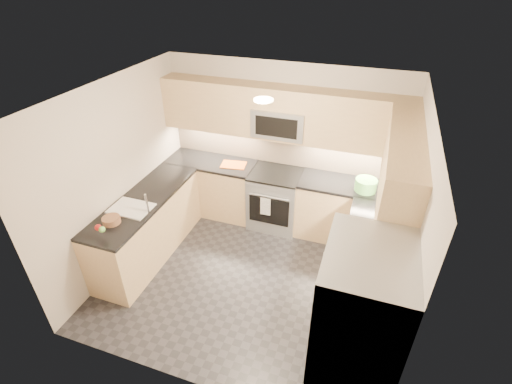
# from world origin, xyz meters

# --- Properties ---
(floor) EXTENTS (3.60, 3.20, 0.00)m
(floor) POSITION_xyz_m (0.00, 0.00, 0.00)
(floor) COLOR #25252A
(floor) RESTS_ON ground
(ceiling) EXTENTS (3.60, 3.20, 0.02)m
(ceiling) POSITION_xyz_m (0.00, 0.00, 2.50)
(ceiling) COLOR beige
(ceiling) RESTS_ON wall_back
(wall_back) EXTENTS (3.60, 0.02, 2.50)m
(wall_back) POSITION_xyz_m (0.00, 1.60, 1.25)
(wall_back) COLOR beige
(wall_back) RESTS_ON floor
(wall_front) EXTENTS (3.60, 0.02, 2.50)m
(wall_front) POSITION_xyz_m (0.00, -1.60, 1.25)
(wall_front) COLOR beige
(wall_front) RESTS_ON floor
(wall_left) EXTENTS (0.02, 3.20, 2.50)m
(wall_left) POSITION_xyz_m (-1.80, 0.00, 1.25)
(wall_left) COLOR beige
(wall_left) RESTS_ON floor
(wall_right) EXTENTS (0.02, 3.20, 2.50)m
(wall_right) POSITION_xyz_m (1.80, 0.00, 1.25)
(wall_right) COLOR beige
(wall_right) RESTS_ON floor
(base_cab_back_left) EXTENTS (1.42, 0.60, 0.90)m
(base_cab_back_left) POSITION_xyz_m (-1.09, 1.30, 0.45)
(base_cab_back_left) COLOR #D8B582
(base_cab_back_left) RESTS_ON floor
(base_cab_back_right) EXTENTS (1.42, 0.60, 0.90)m
(base_cab_back_right) POSITION_xyz_m (1.09, 1.30, 0.45)
(base_cab_back_right) COLOR #D8B582
(base_cab_back_right) RESTS_ON floor
(base_cab_right) EXTENTS (0.60, 1.70, 0.90)m
(base_cab_right) POSITION_xyz_m (1.50, 0.15, 0.45)
(base_cab_right) COLOR #D8B582
(base_cab_right) RESTS_ON floor
(base_cab_peninsula) EXTENTS (0.60, 2.00, 0.90)m
(base_cab_peninsula) POSITION_xyz_m (-1.50, 0.00, 0.45)
(base_cab_peninsula) COLOR #D8B582
(base_cab_peninsula) RESTS_ON floor
(countertop_back_left) EXTENTS (1.42, 0.63, 0.04)m
(countertop_back_left) POSITION_xyz_m (-1.09, 1.30, 0.92)
(countertop_back_left) COLOR black
(countertop_back_left) RESTS_ON base_cab_back_left
(countertop_back_right) EXTENTS (1.42, 0.63, 0.04)m
(countertop_back_right) POSITION_xyz_m (1.09, 1.30, 0.92)
(countertop_back_right) COLOR black
(countertop_back_right) RESTS_ON base_cab_back_right
(countertop_right) EXTENTS (0.63, 1.70, 0.04)m
(countertop_right) POSITION_xyz_m (1.50, 0.15, 0.92)
(countertop_right) COLOR black
(countertop_right) RESTS_ON base_cab_right
(countertop_peninsula) EXTENTS (0.63, 2.00, 0.04)m
(countertop_peninsula) POSITION_xyz_m (-1.50, 0.00, 0.92)
(countertop_peninsula) COLOR black
(countertop_peninsula) RESTS_ON base_cab_peninsula
(upper_cab_back) EXTENTS (3.60, 0.35, 0.75)m
(upper_cab_back) POSITION_xyz_m (0.00, 1.43, 1.83)
(upper_cab_back) COLOR #D8B582
(upper_cab_back) RESTS_ON wall_back
(upper_cab_right) EXTENTS (0.35, 1.95, 0.75)m
(upper_cab_right) POSITION_xyz_m (1.62, 0.28, 1.83)
(upper_cab_right) COLOR #D8B582
(upper_cab_right) RESTS_ON wall_right
(backsplash_back) EXTENTS (3.60, 0.01, 0.51)m
(backsplash_back) POSITION_xyz_m (0.00, 1.60, 1.20)
(backsplash_back) COLOR tan
(backsplash_back) RESTS_ON wall_back
(backsplash_right) EXTENTS (0.01, 2.30, 0.51)m
(backsplash_right) POSITION_xyz_m (1.80, 0.45, 1.20)
(backsplash_right) COLOR tan
(backsplash_right) RESTS_ON wall_right
(gas_range) EXTENTS (0.76, 0.65, 0.91)m
(gas_range) POSITION_xyz_m (0.00, 1.28, 0.46)
(gas_range) COLOR #9FA3A7
(gas_range) RESTS_ON floor
(range_cooktop) EXTENTS (0.76, 0.65, 0.03)m
(range_cooktop) POSITION_xyz_m (0.00, 1.28, 0.92)
(range_cooktop) COLOR black
(range_cooktop) RESTS_ON gas_range
(oven_door_glass) EXTENTS (0.62, 0.02, 0.45)m
(oven_door_glass) POSITION_xyz_m (0.00, 0.95, 0.45)
(oven_door_glass) COLOR black
(oven_door_glass) RESTS_ON gas_range
(oven_handle) EXTENTS (0.60, 0.02, 0.02)m
(oven_handle) POSITION_xyz_m (0.00, 0.93, 0.72)
(oven_handle) COLOR #B2B5BA
(oven_handle) RESTS_ON gas_range
(microwave) EXTENTS (0.76, 0.40, 0.40)m
(microwave) POSITION_xyz_m (0.00, 1.40, 1.70)
(microwave) COLOR #999CA1
(microwave) RESTS_ON upper_cab_back
(microwave_door) EXTENTS (0.60, 0.01, 0.28)m
(microwave_door) POSITION_xyz_m (0.00, 1.20, 1.70)
(microwave_door) COLOR black
(microwave_door) RESTS_ON microwave
(refrigerator) EXTENTS (0.70, 0.90, 1.80)m
(refrigerator) POSITION_xyz_m (1.45, -1.15, 0.90)
(refrigerator) COLOR #A3A7AB
(refrigerator) RESTS_ON floor
(fridge_handle_left) EXTENTS (0.02, 0.02, 1.20)m
(fridge_handle_left) POSITION_xyz_m (1.08, -1.33, 0.95)
(fridge_handle_left) COLOR #B2B5BA
(fridge_handle_left) RESTS_ON refrigerator
(fridge_handle_right) EXTENTS (0.02, 0.02, 1.20)m
(fridge_handle_right) POSITION_xyz_m (1.08, -0.97, 0.95)
(fridge_handle_right) COLOR #B2B5BA
(fridge_handle_right) RESTS_ON refrigerator
(sink_basin) EXTENTS (0.52, 0.38, 0.16)m
(sink_basin) POSITION_xyz_m (-1.50, -0.25, 0.88)
(sink_basin) COLOR white
(sink_basin) RESTS_ON base_cab_peninsula
(faucet) EXTENTS (0.03, 0.03, 0.28)m
(faucet) POSITION_xyz_m (-1.24, -0.25, 1.08)
(faucet) COLOR silver
(faucet) RESTS_ON countertop_peninsula
(utensil_bowl) EXTENTS (0.36, 0.36, 0.17)m
(utensil_bowl) POSITION_xyz_m (1.31, 1.20, 1.03)
(utensil_bowl) COLOR #61C052
(utensil_bowl) RESTS_ON countertop_back_right
(cutting_board) EXTENTS (0.42, 0.32, 0.01)m
(cutting_board) POSITION_xyz_m (-0.70, 1.29, 0.95)
(cutting_board) COLOR #CD5713
(cutting_board) RESTS_ON countertop_back_left
(fruit_basket) EXTENTS (0.24, 0.24, 0.08)m
(fruit_basket) POSITION_xyz_m (-1.55, -0.58, 0.98)
(fruit_basket) COLOR #8A5E40
(fruit_basket) RESTS_ON countertop_peninsula
(fruit_apple) EXTENTS (0.08, 0.08, 0.08)m
(fruit_apple) POSITION_xyz_m (-1.52, -0.83, 1.05)
(fruit_apple) COLOR #A91713
(fruit_apple) RESTS_ON fruit_basket
(fruit_pear) EXTENTS (0.07, 0.07, 0.07)m
(fruit_pear) POSITION_xyz_m (-1.45, -0.84, 1.05)
(fruit_pear) COLOR #77C654
(fruit_pear) RESTS_ON fruit_basket
(dish_towel_check) EXTENTS (0.16, 0.02, 0.29)m
(dish_towel_check) POSITION_xyz_m (-0.04, 0.91, 0.55)
(dish_towel_check) COLOR silver
(dish_towel_check) RESTS_ON oven_handle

